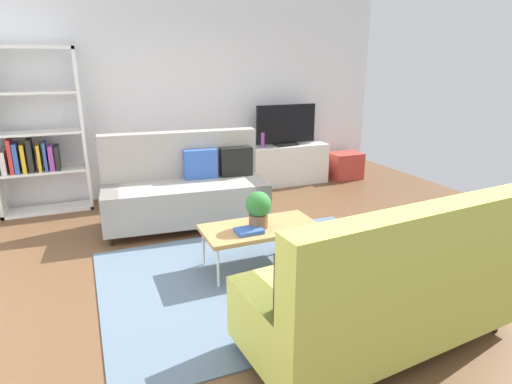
{
  "coord_description": "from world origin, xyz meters",
  "views": [
    {
      "loc": [
        -1.46,
        -3.51,
        1.91
      ],
      "look_at": [
        0.11,
        0.26,
        0.65
      ],
      "focal_mm": 29.56,
      "sensor_mm": 36.0,
      "label": 1
    }
  ],
  "objects_px": {
    "bookshelf": "(36,139)",
    "potted_plant": "(258,208)",
    "tv": "(286,126)",
    "coffee_table": "(260,229)",
    "tv_console": "(285,164)",
    "vase_0": "(250,143)",
    "couch_green": "(383,290)",
    "couch_beige": "(186,188)",
    "storage_trunk": "(345,166)",
    "bottle_0": "(263,140)",
    "table_book_0": "(249,231)"
  },
  "relations": [
    {
      "from": "bookshelf",
      "to": "potted_plant",
      "type": "relative_size",
      "value": 6.01
    },
    {
      "from": "tv",
      "to": "coffee_table",
      "type": "bearing_deg",
      "value": -120.98
    },
    {
      "from": "tv_console",
      "to": "vase_0",
      "type": "distance_m",
      "value": 0.7
    },
    {
      "from": "couch_green",
      "to": "couch_beige",
      "type": "bearing_deg",
      "value": 98.45
    },
    {
      "from": "tv_console",
      "to": "storage_trunk",
      "type": "xyz_separation_m",
      "value": [
        1.1,
        -0.1,
        -0.1
      ]
    },
    {
      "from": "tv",
      "to": "bottle_0",
      "type": "height_order",
      "value": "tv"
    },
    {
      "from": "tv",
      "to": "bottle_0",
      "type": "relative_size",
      "value": 4.33
    },
    {
      "from": "couch_green",
      "to": "tv_console",
      "type": "height_order",
      "value": "couch_green"
    },
    {
      "from": "couch_beige",
      "to": "bottle_0",
      "type": "distance_m",
      "value": 1.87
    },
    {
      "from": "bottle_0",
      "to": "table_book_0",
      "type": "bearing_deg",
      "value": -115.87
    },
    {
      "from": "vase_0",
      "to": "storage_trunk",
      "type": "bearing_deg",
      "value": -5.1
    },
    {
      "from": "couch_beige",
      "to": "bottle_0",
      "type": "xyz_separation_m",
      "value": [
        1.49,
        1.09,
        0.31
      ]
    },
    {
      "from": "couch_beige",
      "to": "bottle_0",
      "type": "relative_size",
      "value": 8.53
    },
    {
      "from": "couch_green",
      "to": "storage_trunk",
      "type": "relative_size",
      "value": 3.78
    },
    {
      "from": "tv_console",
      "to": "potted_plant",
      "type": "bearing_deg",
      "value": -121.1
    },
    {
      "from": "tv",
      "to": "bookshelf",
      "type": "height_order",
      "value": "bookshelf"
    },
    {
      "from": "couch_green",
      "to": "bottle_0",
      "type": "height_order",
      "value": "couch_green"
    },
    {
      "from": "couch_green",
      "to": "storage_trunk",
      "type": "height_order",
      "value": "couch_green"
    },
    {
      "from": "bookshelf",
      "to": "bottle_0",
      "type": "distance_m",
      "value": 3.13
    },
    {
      "from": "tv",
      "to": "tv_console",
      "type": "bearing_deg",
      "value": 90.0
    },
    {
      "from": "tv",
      "to": "vase_0",
      "type": "xyz_separation_m",
      "value": [
        -0.58,
        0.07,
        -0.25
      ]
    },
    {
      "from": "tv_console",
      "to": "bookshelf",
      "type": "relative_size",
      "value": 0.67
    },
    {
      "from": "potted_plant",
      "to": "couch_green",
      "type": "bearing_deg",
      "value": -77.25
    },
    {
      "from": "coffee_table",
      "to": "table_book_0",
      "type": "height_order",
      "value": "table_book_0"
    },
    {
      "from": "coffee_table",
      "to": "bookshelf",
      "type": "height_order",
      "value": "bookshelf"
    },
    {
      "from": "couch_green",
      "to": "vase_0",
      "type": "distance_m",
      "value": 4.09
    },
    {
      "from": "coffee_table",
      "to": "bottle_0",
      "type": "bearing_deg",
      "value": 66.17
    },
    {
      "from": "couch_green",
      "to": "tv",
      "type": "bearing_deg",
      "value": 67.94
    },
    {
      "from": "storage_trunk",
      "to": "table_book_0",
      "type": "relative_size",
      "value": 2.17
    },
    {
      "from": "coffee_table",
      "to": "table_book_0",
      "type": "relative_size",
      "value": 4.58
    },
    {
      "from": "potted_plant",
      "to": "couch_beige",
      "type": "bearing_deg",
      "value": 103.73
    },
    {
      "from": "couch_green",
      "to": "table_book_0",
      "type": "bearing_deg",
      "value": 103.97
    },
    {
      "from": "bottle_0",
      "to": "couch_green",
      "type": "bearing_deg",
      "value": -101.74
    },
    {
      "from": "table_book_0",
      "to": "vase_0",
      "type": "relative_size",
      "value": 1.95
    },
    {
      "from": "tv_console",
      "to": "table_book_0",
      "type": "distance_m",
      "value": 3.14
    },
    {
      "from": "potted_plant",
      "to": "coffee_table",
      "type": "bearing_deg",
      "value": 23.86
    },
    {
      "from": "couch_beige",
      "to": "potted_plant",
      "type": "height_order",
      "value": "couch_beige"
    },
    {
      "from": "bottle_0",
      "to": "storage_trunk",
      "type": "bearing_deg",
      "value": -2.27
    },
    {
      "from": "bookshelf",
      "to": "table_book_0",
      "type": "height_order",
      "value": "bookshelf"
    },
    {
      "from": "table_book_0",
      "to": "vase_0",
      "type": "distance_m",
      "value": 2.93
    },
    {
      "from": "table_book_0",
      "to": "storage_trunk",
      "type": "bearing_deg",
      "value": 42.57
    },
    {
      "from": "table_book_0",
      "to": "vase_0",
      "type": "xyz_separation_m",
      "value": [
        1.1,
        2.7,
        0.26
      ]
    },
    {
      "from": "couch_beige",
      "to": "coffee_table",
      "type": "height_order",
      "value": "couch_beige"
    },
    {
      "from": "coffee_table",
      "to": "tv",
      "type": "bearing_deg",
      "value": 59.02
    },
    {
      "from": "bookshelf",
      "to": "potted_plant",
      "type": "bearing_deg",
      "value": -52.47
    },
    {
      "from": "couch_beige",
      "to": "bookshelf",
      "type": "xyz_separation_m",
      "value": [
        -1.64,
        1.15,
        0.52
      ]
    },
    {
      "from": "storage_trunk",
      "to": "table_book_0",
      "type": "xyz_separation_m",
      "value": [
        -2.78,
        -2.55,
        0.22
      ]
    },
    {
      "from": "couch_beige",
      "to": "table_book_0",
      "type": "xyz_separation_m",
      "value": [
        0.22,
        -1.52,
        -0.01
      ]
    },
    {
      "from": "coffee_table",
      "to": "tv",
      "type": "distance_m",
      "value": 3.01
    },
    {
      "from": "tv",
      "to": "potted_plant",
      "type": "distance_m",
      "value": 3.0
    }
  ]
}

